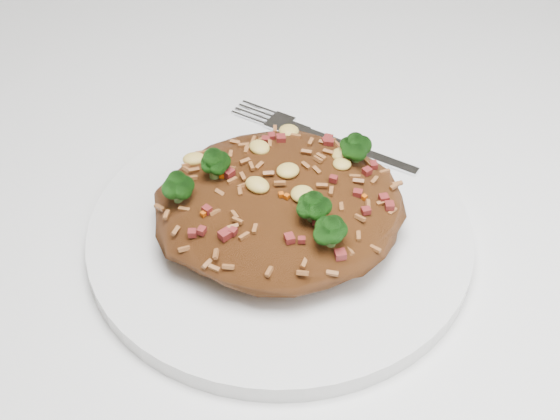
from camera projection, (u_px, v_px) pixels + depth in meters
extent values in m
cube|color=white|center=(141.00, 280.00, 0.56)|extent=(1.20, 0.80, 0.04)
cylinder|color=white|center=(280.00, 232.00, 0.55)|extent=(0.27, 0.27, 0.01)
ellipsoid|color=brown|center=(280.00, 205.00, 0.53)|extent=(0.17, 0.16, 0.04)
ellipsoid|color=#0E3D08|center=(177.00, 184.00, 0.51)|extent=(0.02, 0.02, 0.02)
ellipsoid|color=#0E3D08|center=(331.00, 230.00, 0.48)|extent=(0.02, 0.02, 0.02)
ellipsoid|color=#0E3D08|center=(214.00, 163.00, 0.52)|extent=(0.02, 0.02, 0.02)
ellipsoid|color=#0E3D08|center=(355.00, 146.00, 0.54)|extent=(0.02, 0.02, 0.02)
ellipsoid|color=#0E3D08|center=(313.00, 205.00, 0.49)|extent=(0.02, 0.02, 0.02)
cube|color=silver|center=(377.00, 157.00, 0.60)|extent=(0.08, 0.07, 0.00)
cube|color=silver|center=(269.00, 118.00, 0.63)|extent=(0.04, 0.04, 0.00)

